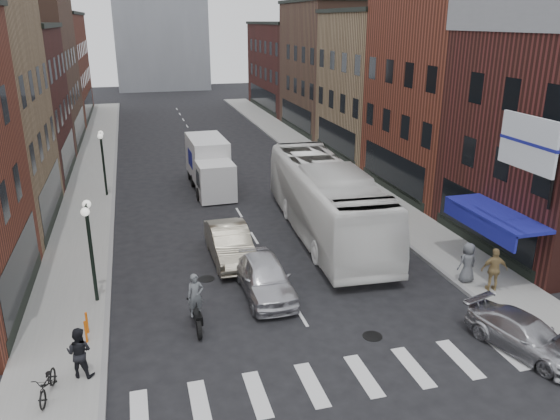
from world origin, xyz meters
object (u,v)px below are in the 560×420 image
(parked_bicycle, at_px, (48,384))
(ped_right_b, at_px, (494,269))
(streetlamp_near, at_px, (89,234))
(sedan_left_near, at_px, (265,277))
(streetlamp_far, at_px, (102,152))
(curb_car, at_px, (525,335))
(ped_right_c, at_px, (468,262))
(billboard_sign, at_px, (530,145))
(box_truck, at_px, (210,165))
(transit_bus, at_px, (326,199))
(bike_rack, at_px, (86,327))
(motorcycle_rider, at_px, (196,303))
(ped_left_solo, at_px, (79,352))
(sedan_left_far, at_px, (230,243))

(parked_bicycle, bearing_deg, ped_right_b, 15.37)
(streetlamp_near, bearing_deg, sedan_left_near, -8.75)
(streetlamp_far, relative_size, curb_car, 1.00)
(ped_right_b, bearing_deg, ped_right_c, -45.07)
(billboard_sign, xyz_separation_m, ped_right_b, (-0.60, 0.20, -5.08))
(parked_bicycle, bearing_deg, ped_right_c, 19.00)
(ped_right_b, bearing_deg, billboard_sign, 175.48)
(box_truck, relative_size, transit_bus, 0.55)
(streetlamp_near, xyz_separation_m, curb_car, (13.90, -7.10, -2.32))
(box_truck, bearing_deg, bike_rack, -113.41)
(box_truck, height_order, ped_right_b, box_truck)
(streetlamp_far, distance_m, motorcycle_rider, 17.33)
(sedan_left_near, xyz_separation_m, parked_bicycle, (-7.59, -4.67, -0.21))
(curb_car, bearing_deg, ped_left_solo, 154.65)
(streetlamp_far, bearing_deg, billboard_sign, -47.59)
(transit_bus, relative_size, ped_left_solo, 8.20)
(streetlamp_near, relative_size, streetlamp_far, 1.00)
(streetlamp_near, height_order, sedan_left_far, streetlamp_near)
(motorcycle_rider, relative_size, parked_bicycle, 1.33)
(billboard_sign, relative_size, streetlamp_near, 0.90)
(streetlamp_far, relative_size, bike_rack, 5.14)
(streetlamp_far, bearing_deg, sedan_left_near, -66.57)
(box_truck, height_order, curb_car, box_truck)
(box_truck, distance_m, curb_car, 22.48)
(transit_bus, bearing_deg, bike_rack, -143.58)
(box_truck, bearing_deg, billboard_sign, -63.34)
(transit_bus, xyz_separation_m, parked_bicycle, (-12.16, -10.30, -1.29))
(sedan_left_near, height_order, curb_car, sedan_left_near)
(streetlamp_far, bearing_deg, transit_bus, -40.26)
(box_truck, relative_size, sedan_left_far, 1.51)
(streetlamp_far, bearing_deg, bike_rack, -90.69)
(streetlamp_near, height_order, sedan_left_near, streetlamp_near)
(sedan_left_far, bearing_deg, curb_car, -51.04)
(bike_rack, distance_m, sedan_left_far, 8.06)
(sedan_left_near, bearing_deg, parked_bicycle, -148.41)
(sedan_left_far, height_order, parked_bicycle, sedan_left_far)
(transit_bus, xyz_separation_m, ped_left_solo, (-11.30, -9.50, -0.90))
(motorcycle_rider, distance_m, parked_bicycle, 5.43)
(billboard_sign, height_order, parked_bicycle, billboard_sign)
(bike_rack, distance_m, ped_left_solo, 2.22)
(box_truck, xyz_separation_m, ped_left_solo, (-6.75, -18.98, -0.61))
(transit_bus, xyz_separation_m, curb_car, (2.83, -11.73, -1.27))
(ped_right_b, bearing_deg, transit_bus, -47.94)
(streetlamp_near, distance_m, transit_bus, 12.04)
(transit_bus, height_order, parked_bicycle, transit_bus)
(billboard_sign, xyz_separation_m, parked_bicycle, (-17.07, -2.17, -5.56))
(bike_rack, bearing_deg, streetlamp_near, 85.76)
(streetlamp_far, xyz_separation_m, sedan_left_far, (5.76, -11.28, -2.11))
(box_truck, bearing_deg, motorcycle_rider, -101.58)
(billboard_sign, relative_size, curb_car, 0.90)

